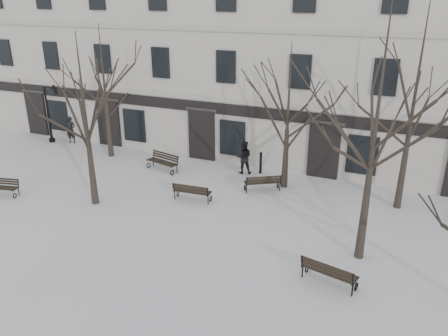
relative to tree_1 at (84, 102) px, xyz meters
The scene contains 17 objects.
ground 7.25m from the tree_1, ahead, with size 100.00×100.00×0.00m, color silver.
building 13.44m from the tree_1, 66.10° to the left, with size 40.40×10.20×11.40m.
tree_1 is the anchor object (origin of this frame).
tree_2 11.77m from the tree_1, ahead, with size 6.28×6.28×8.97m.
tree_4 6.46m from the tree_1, 120.62° to the left, with size 5.28×5.28×7.55m.
tree_5 9.14m from the tree_1, 35.27° to the left, with size 4.95×4.95×7.07m.
tree_6 13.79m from the tree_1, 21.62° to the left, with size 6.28×6.28×8.97m.
bench_0 6.40m from the tree_1, 166.97° to the right, with size 1.71×0.96×0.82m.
bench_1 6.17m from the tree_1, 26.32° to the left, with size 1.80×0.79×0.88m.
bench_2 11.96m from the tree_1, ahead, with size 1.92×1.04×0.92m.
bench_3 6.44m from the tree_1, 80.94° to the left, with size 1.98×1.09×0.95m.
bench_4 8.99m from the tree_1, 32.88° to the left, with size 1.80×1.46×0.89m.
lamp_post 10.67m from the tree_1, 142.88° to the left, with size 1.19×0.44×3.79m.
bollard_a 9.59m from the tree_1, 47.97° to the left, with size 0.16×0.16×1.21m.
bollard_b 14.87m from the tree_1, 25.70° to the left, with size 0.13×0.13×1.00m.
pedestrian_a 10.84m from the tree_1, 137.29° to the left, with size 0.63×0.41×1.73m, color black.
pedestrian_b 9.20m from the tree_1, 51.12° to the left, with size 0.88×0.68×1.80m, color black.
Camera 1 is at (7.20, -13.59, 8.88)m, focal length 35.00 mm.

